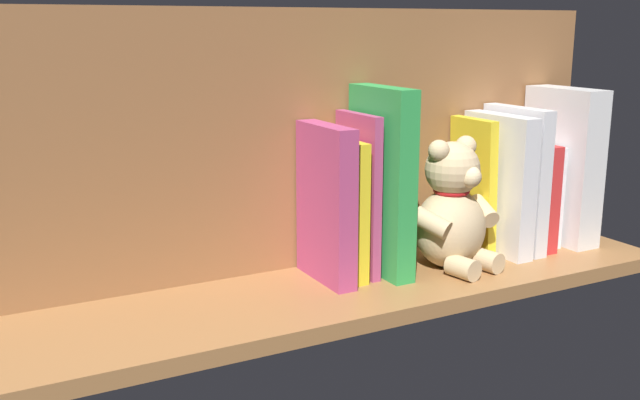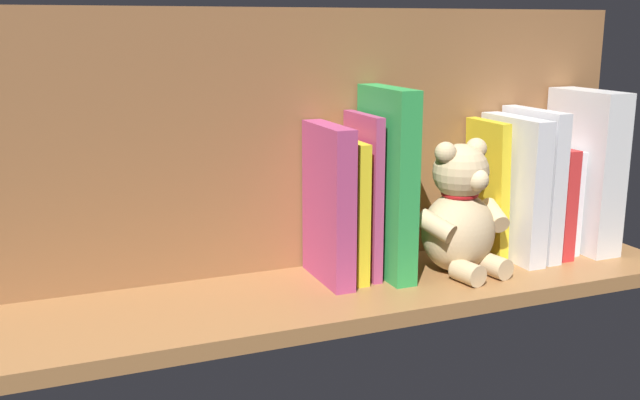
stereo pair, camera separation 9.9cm
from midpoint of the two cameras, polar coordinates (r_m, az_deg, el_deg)
The scene contains 13 objects.
ground_plane at distance 103.08cm, azimuth -2.77°, elevation -7.35°, with size 109.18×24.62×2.20cm, color #9E6B3D.
shelf_back_panel at distance 106.89cm, azimuth -5.20°, elevation 4.45°, with size 109.18×1.50×37.71cm, color brown.
dictionary_thick_white at distance 126.59cm, azimuth 16.09°, elevation 2.56°, with size 4.91×13.93×25.44cm, color silver.
book_0 at distance 125.71cm, azimuth 14.15°, elevation 0.52°, with size 1.71×11.29×16.49cm, color silver.
book_1 at distance 123.22cm, azimuth 13.46°, elevation 0.45°, with size 2.19×13.00×17.11cm, color red.
book_2 at distance 120.33cm, azimuth 12.53°, elevation 1.59°, with size 2.43×13.75×22.86cm, color silver.
book_3 at distance 118.02cm, azimuth 11.27°, elevation 1.20°, with size 3.05×14.19×21.93cm, color silver.
book_4 at distance 117.90cm, azimuth 9.39°, elevation 1.10°, with size 1.60×9.70×21.26cm, color yellow.
teddy_bear at distance 109.63cm, azimuth 7.65°, elevation -0.89°, with size 15.51×13.84×19.44cm.
book_5 at distance 105.64cm, azimuth 2.10°, elevation 1.43°, with size 3.17×13.69×27.00cm, color green.
book_6 at distance 105.76cm, azimuth 0.27°, elevation 0.42°, with size 1.37×10.91×23.28cm, color #B23F72.
book_7 at distance 104.85cm, azimuth -0.86°, elevation -0.66°, with size 1.92×11.38×19.85cm, color yellow.
book_8 at distance 102.58cm, azimuth -2.30°, elevation -0.32°, with size 2.94×12.77×22.15cm, color #B23F72.
Camera 1 is at (45.12, 85.33, 35.41)cm, focal length 41.44 mm.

